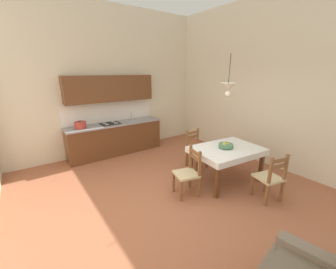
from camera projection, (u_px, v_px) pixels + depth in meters
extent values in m
cube|color=#A86042|center=(175.00, 196.00, 4.14)|extent=(6.17, 6.66, 0.10)
cube|color=beige|center=(109.00, 82.00, 5.94)|extent=(6.17, 0.12, 4.03)
cube|color=beige|center=(268.00, 84.00, 5.13)|extent=(0.12, 6.66, 4.03)
cube|color=brown|center=(116.00, 139.00, 6.07)|extent=(2.65, 0.60, 0.86)
cube|color=gray|center=(115.00, 124.00, 5.94)|extent=(2.68, 0.63, 0.04)
cube|color=white|center=(110.00, 112.00, 6.09)|extent=(2.65, 0.01, 0.55)
cube|color=brown|center=(110.00, 88.00, 5.77)|extent=(2.43, 0.34, 0.70)
cube|color=black|center=(121.00, 154.00, 5.98)|extent=(2.61, 0.02, 0.09)
cylinder|color=silver|center=(134.00, 120.00, 6.27)|extent=(0.34, 0.34, 0.02)
cylinder|color=silver|center=(131.00, 116.00, 6.35)|extent=(0.02, 0.02, 0.22)
cube|color=black|center=(110.00, 123.00, 5.86)|extent=(0.52, 0.42, 0.01)
cylinder|color=silver|center=(107.00, 124.00, 5.71)|extent=(0.11, 0.11, 0.01)
cylinder|color=silver|center=(116.00, 123.00, 5.85)|extent=(0.11, 0.11, 0.01)
cylinder|color=silver|center=(104.00, 123.00, 5.86)|extent=(0.11, 0.11, 0.01)
cylinder|color=silver|center=(113.00, 122.00, 6.01)|extent=(0.11, 0.11, 0.01)
cylinder|color=#B2382D|center=(80.00, 125.00, 5.38)|extent=(0.28, 0.28, 0.15)
cylinder|color=#B2382D|center=(80.00, 122.00, 5.36)|extent=(0.29, 0.29, 0.02)
sphere|color=black|center=(80.00, 121.00, 5.35)|extent=(0.04, 0.04, 0.04)
cube|color=brown|center=(227.00, 149.00, 4.44)|extent=(1.46, 1.10, 0.02)
cube|color=brown|center=(217.00, 180.00, 3.90)|extent=(0.08, 0.08, 0.73)
cube|color=brown|center=(261.00, 166.00, 4.50)|extent=(0.08, 0.08, 0.73)
cube|color=brown|center=(190.00, 164.00, 4.60)|extent=(0.08, 0.08, 0.73)
cube|color=brown|center=(231.00, 153.00, 5.20)|extent=(0.08, 0.08, 0.73)
cube|color=white|center=(227.00, 148.00, 4.44)|extent=(1.52, 1.16, 0.00)
cube|color=white|center=(246.00, 159.00, 4.03)|extent=(1.42, 0.15, 0.12)
cube|color=white|center=(210.00, 144.00, 4.88)|extent=(1.42, 0.15, 0.12)
cube|color=white|center=(200.00, 157.00, 4.11)|extent=(0.11, 1.02, 0.12)
cube|color=white|center=(250.00, 145.00, 4.80)|extent=(0.11, 1.02, 0.12)
cube|color=#D1BC89|center=(268.00, 178.00, 3.86)|extent=(0.51, 0.51, 0.04)
cube|color=brown|center=(252.00, 186.00, 4.03)|extent=(0.05, 0.05, 0.41)
cube|color=brown|center=(266.00, 182.00, 4.15)|extent=(0.05, 0.05, 0.41)
cube|color=brown|center=(269.00, 182.00, 3.63)|extent=(0.05, 0.05, 0.93)
cube|color=brown|center=(284.00, 179.00, 3.76)|extent=(0.05, 0.05, 0.93)
cube|color=brown|center=(280.00, 161.00, 3.58)|extent=(0.32, 0.10, 0.07)
cube|color=brown|center=(279.00, 166.00, 3.61)|extent=(0.32, 0.10, 0.07)
cube|color=#D1BC89|center=(197.00, 150.00, 5.19)|extent=(0.43, 0.43, 0.04)
cube|color=brown|center=(207.00, 159.00, 5.22)|extent=(0.04, 0.04, 0.41)
cube|color=brown|center=(197.00, 163.00, 5.01)|extent=(0.04, 0.04, 0.41)
cube|color=brown|center=(197.00, 146.00, 5.42)|extent=(0.04, 0.04, 0.93)
cube|color=brown|center=(187.00, 149.00, 5.21)|extent=(0.04, 0.04, 0.93)
cube|color=brown|center=(193.00, 133.00, 5.21)|extent=(0.32, 0.03, 0.07)
cube|color=brown|center=(192.00, 137.00, 5.24)|extent=(0.32, 0.03, 0.07)
cube|color=#D1BC89|center=(186.00, 174.00, 4.00)|extent=(0.51, 0.51, 0.04)
cube|color=brown|center=(181.00, 191.00, 3.84)|extent=(0.05, 0.05, 0.41)
cube|color=brown|center=(174.00, 182.00, 4.16)|extent=(0.05, 0.05, 0.41)
cube|color=brown|center=(199.00, 175.00, 3.89)|extent=(0.05, 0.05, 0.93)
cube|color=brown|center=(190.00, 167.00, 4.21)|extent=(0.05, 0.05, 0.93)
cube|color=brown|center=(195.00, 153.00, 3.94)|extent=(0.10, 0.32, 0.07)
cube|color=brown|center=(195.00, 158.00, 3.97)|extent=(0.10, 0.32, 0.07)
cube|color=#7A6B5B|center=(313.00, 258.00, 2.13)|extent=(0.27, 0.70, 0.18)
cylinder|color=#4C7F5B|center=(226.00, 147.00, 4.42)|extent=(0.17, 0.16, 0.02)
cylinder|color=#4C7F5B|center=(226.00, 145.00, 4.41)|extent=(0.30, 0.30, 0.07)
sphere|color=gold|center=(224.00, 145.00, 4.39)|extent=(0.09, 0.09, 0.09)
sphere|color=gold|center=(228.00, 145.00, 4.42)|extent=(0.08, 0.08, 0.08)
sphere|color=gold|center=(225.00, 144.00, 4.43)|extent=(0.10, 0.10, 0.10)
cylinder|color=black|center=(230.00, 69.00, 4.02)|extent=(0.01, 0.01, 0.57)
cone|color=silver|center=(228.00, 87.00, 4.12)|extent=(0.32, 0.32, 0.14)
sphere|color=white|center=(228.00, 94.00, 4.16)|extent=(0.11, 0.11, 0.11)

